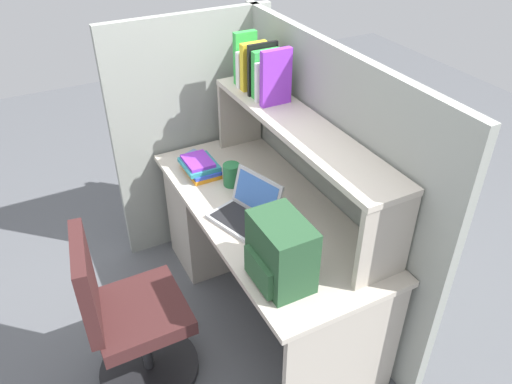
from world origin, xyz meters
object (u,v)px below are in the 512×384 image
object	(u,v)px
backpack	(280,253)
office_chair	(129,323)
laptop	(247,210)
paper_cup	(264,242)
snack_canister	(232,175)
computer_mouse	(191,156)

from	to	relation	value
backpack	office_chair	world-z (taller)	backpack
laptop	backpack	size ratio (longest dim) A/B	1.19
laptop	paper_cup	world-z (taller)	laptop
snack_canister	backpack	bearing A→B (deg)	-9.82
laptop	snack_canister	bearing A→B (deg)	168.62
backpack	snack_canister	distance (m)	0.80
computer_mouse	snack_canister	size ratio (longest dim) A/B	0.80
office_chair	paper_cup	bearing A→B (deg)	-94.72
backpack	office_chair	xyz separation A→B (m)	(-0.36, -0.63, -0.49)
laptop	snack_canister	distance (m)	0.33
snack_canister	office_chair	size ratio (longest dim) A/B	0.14
laptop	office_chair	bearing A→B (deg)	-81.96
laptop	computer_mouse	distance (m)	0.70
laptop	backpack	distance (m)	0.48
computer_mouse	office_chair	xyz separation A→B (m)	(0.80, -0.67, -0.35)
computer_mouse	office_chair	distance (m)	1.10
snack_canister	office_chair	world-z (taller)	office_chair
paper_cup	office_chair	bearing A→B (deg)	-103.08
backpack	snack_canister	size ratio (longest dim) A/B	2.43
backpack	computer_mouse	world-z (taller)	backpack
backpack	paper_cup	world-z (taller)	backpack
paper_cup	office_chair	xyz separation A→B (m)	(-0.15, -0.66, -0.38)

